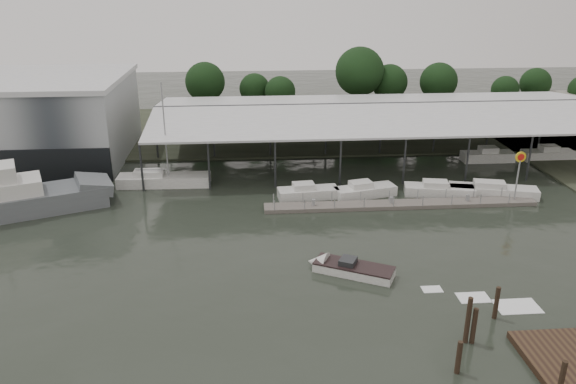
{
  "coord_description": "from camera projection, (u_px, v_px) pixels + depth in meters",
  "views": [
    {
      "loc": [
        -0.63,
        -42.12,
        22.0
      ],
      "look_at": [
        3.29,
        8.47,
        2.5
      ],
      "focal_mm": 35.0,
      "sensor_mm": 36.0,
      "label": 1
    }
  ],
  "objects": [
    {
      "name": "floating_dock",
      "position": [
        401.0,
        204.0,
        57.45
      ],
      "size": [
        28.0,
        2.0,
        1.4
      ],
      "color": "#68625C",
      "rests_on": "ground"
    },
    {
      "name": "storage_warehouse",
      "position": [
        29.0,
        118.0,
        71.08
      ],
      "size": [
        24.5,
        20.5,
        10.5
      ],
      "color": "#9FA5AA",
      "rests_on": "ground"
    },
    {
      "name": "grey_trawler",
      "position": [
        10.0,
        200.0,
        54.98
      ],
      "size": [
        19.31,
        11.38,
        8.84
      ],
      "rotation": [
        0.0,
        0.0,
        0.38
      ],
      "color": "slate",
      "rests_on": "ground"
    },
    {
      "name": "shell_fuel_sign",
      "position": [
        519.0,
        167.0,
        56.98
      ],
      "size": [
        1.1,
        0.18,
        5.55
      ],
      "color": "#94969A",
      "rests_on": "ground"
    },
    {
      "name": "moored_cruiser_3",
      "position": [
        492.0,
        190.0,
        60.06
      ],
      "size": [
        9.38,
        4.37,
        1.7
      ],
      "rotation": [
        0.0,
        0.0,
        -0.25
      ],
      "color": "white",
      "rests_on": "ground"
    },
    {
      "name": "white_sailboat",
      "position": [
        163.0,
        180.0,
        63.08
      ],
      "size": [
        10.33,
        2.82,
        11.86
      ],
      "rotation": [
        0.0,
        0.0,
        -0.02
      ],
      "color": "white",
      "rests_on": "ground"
    },
    {
      "name": "moored_cruiser_0",
      "position": [
        307.0,
        192.0,
        59.54
      ],
      "size": [
        6.57,
        2.81,
        1.7
      ],
      "rotation": [
        0.0,
        0.0,
        0.1
      ],
      "color": "white",
      "rests_on": "ground"
    },
    {
      "name": "covered_boat_shed",
      "position": [
        382.0,
        109.0,
        72.22
      ],
      "size": [
        58.24,
        24.0,
        6.96
      ],
      "color": "silver",
      "rests_on": "ground"
    },
    {
      "name": "moored_cruiser_1",
      "position": [
        364.0,
        191.0,
        60.04
      ],
      "size": [
        6.93,
        3.68,
        1.7
      ],
      "rotation": [
        0.0,
        0.0,
        0.24
      ],
      "color": "white",
      "rests_on": "ground"
    },
    {
      "name": "land_strip_far",
      "position": [
        250.0,
        129.0,
        86.19
      ],
      "size": [
        140.0,
        30.0,
        0.3
      ],
      "color": "#3C4231",
      "rests_on": "ground"
    },
    {
      "name": "horizon_tree_line",
      "position": [
        374.0,
        81.0,
        91.06
      ],
      "size": [
        67.53,
        8.48,
        11.72
      ],
      "color": "black",
      "rests_on": "ground"
    },
    {
      "name": "speedboat_underway",
      "position": [
        347.0,
        268.0,
        44.5
      ],
      "size": [
        16.61,
        9.5,
        2.0
      ],
      "rotation": [
        0.0,
        0.0,
        2.66
      ],
      "color": "white",
      "rests_on": "ground"
    },
    {
      "name": "ground",
      "position": [
        257.0,
        257.0,
        47.14
      ],
      "size": [
        200.0,
        200.0,
        0.0
      ],
      "primitive_type": "plane",
      "color": "#252C24",
      "rests_on": "ground"
    },
    {
      "name": "moored_cruiser_2",
      "position": [
        439.0,
        190.0,
        60.2
      ],
      "size": [
        7.63,
        3.64,
        1.7
      ],
      "rotation": [
        0.0,
        0.0,
        -0.2
      ],
      "color": "white",
      "rests_on": "ground"
    },
    {
      "name": "mooring_pilings",
      "position": [
        494.0,
        350.0,
        33.76
      ],
      "size": [
        5.15,
        10.42,
        3.89
      ],
      "color": "#322219",
      "rests_on": "ground"
    }
  ]
}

